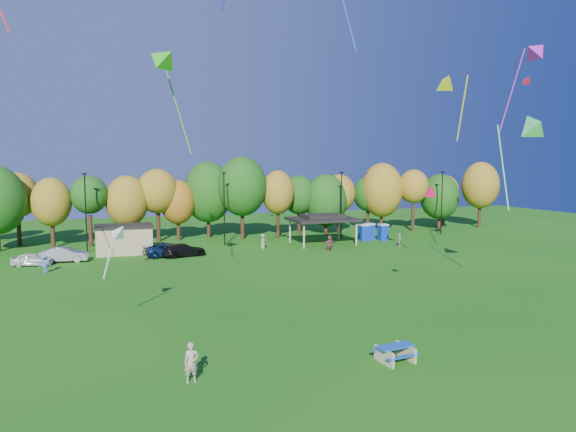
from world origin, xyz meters
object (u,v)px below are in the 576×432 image
object	(u,v)px
kite_flyer	(191,362)
car_b	(65,255)
picnic_table	(395,352)
car_d	(183,250)
car_c	(170,250)
porta_potties	(372,232)
car_a	(32,259)

from	to	relation	value
kite_flyer	car_b	distance (m)	34.86
picnic_table	car_d	size ratio (longest dim) A/B	0.42
car_c	car_d	bearing A→B (deg)	-117.22
porta_potties	car_d	world-z (taller)	porta_potties
porta_potties	car_d	xyz separation A→B (m)	(-25.48, -4.09, -0.38)
car_b	car_a	bearing A→B (deg)	118.38
porta_potties	car_a	distance (m)	40.65
porta_potties	kite_flyer	distance (m)	47.66
car_c	porta_potties	bearing A→B (deg)	-87.15
car_c	kite_flyer	bearing A→B (deg)	170.56
picnic_table	porta_potties	bearing A→B (deg)	56.03
kite_flyer	picnic_table	bearing A→B (deg)	-3.68
kite_flyer	car_b	size ratio (longest dim) A/B	0.40
car_a	picnic_table	bearing A→B (deg)	-138.90
car_a	car_b	world-z (taller)	car_b
picnic_table	car_d	bearing A→B (deg)	93.03
picnic_table	car_d	xyz separation A→B (m)	(-5.96, 34.09, 0.23)
kite_flyer	car_a	bearing A→B (deg)	109.45
car_b	car_c	bearing A→B (deg)	-84.37
porta_potties	car_a	world-z (taller)	porta_potties
car_b	car_d	bearing A→B (deg)	-86.95
porta_potties	car_b	world-z (taller)	porta_potties
kite_flyer	car_b	xyz separation A→B (m)	(-7.80, 33.97, -0.17)
porta_potties	kite_flyer	size ratio (longest dim) A/B	2.00
porta_potties	picnic_table	world-z (taller)	porta_potties
car_a	car_b	xyz separation A→B (m)	(2.89, 1.14, 0.12)
kite_flyer	car_a	xyz separation A→B (m)	(-10.69, 32.83, -0.29)
picnic_table	car_a	bearing A→B (deg)	114.87
car_c	picnic_table	bearing A→B (deg)	-172.66
porta_potties	car_c	xyz separation A→B (m)	(-26.86, -3.51, -0.37)
car_a	car_d	xyz separation A→B (m)	(14.92, 0.35, 0.06)
car_c	car_a	bearing A→B (deg)	89.28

